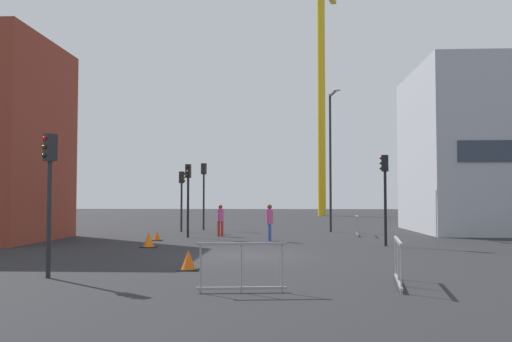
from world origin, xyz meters
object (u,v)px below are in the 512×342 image
Objects in this scene: construction_crane at (321,61)px; traffic_light_median at (182,191)px; streetlamp_tall at (331,150)px; traffic_light_far at (204,185)px; traffic_cone_by_barrier at (149,240)px; traffic_light_verge at (385,185)px; pedestrian_walking at (270,220)px; traffic_cone_on_verge at (188,261)px; pedestrian_waiting at (220,218)px; traffic_cone_striped at (157,236)px; traffic_light_island at (188,188)px; traffic_light_near at (49,180)px.

traffic_light_median is at bearing -108.89° from construction_crane.
streetlamp_tall is at bearing -92.73° from construction_crane.
traffic_light_far reaches higher than traffic_cone_by_barrier.
traffic_light_verge is at bearing -41.72° from traffic_light_median.
traffic_light_far reaches higher than pedestrian_walking.
streetlamp_tall is 1.96× the size of traffic_light_far.
traffic_light_far is (1.05, 1.91, 0.37)m from traffic_light_median.
construction_crane is at bearing 81.78° from traffic_cone_on_verge.
traffic_cone_by_barrier is (-8.37, -10.54, -4.58)m from streetlamp_tall.
streetlamp_tall is 4.96× the size of pedestrian_waiting.
traffic_cone_on_verge is at bearing -107.24° from streetlamp_tall.
traffic_cone_striped is 3.62m from traffic_cone_by_barrier.
traffic_light_far is 19.82m from traffic_cone_on_verge.
traffic_light_median is (-8.96, -0.07, -2.43)m from streetlamp_tall.
pedestrian_waiting is (1.74, -5.73, -1.85)m from traffic_light_far.
pedestrian_waiting is at bearing 144.37° from traffic_light_verge.
traffic_cone_on_verge is at bearing -130.12° from traffic_light_verge.
traffic_light_verge is 10.89m from traffic_cone_striped.
construction_crane is 38.84m from pedestrian_waiting.
traffic_light_verge is (1.50, -9.39, -2.28)m from streetlamp_tall.
traffic_cone_striped is 0.83× the size of traffic_cone_on_verge.
traffic_light_island is 5.02m from pedestrian_walking.
pedestrian_walking is at bearing -116.23° from streetlamp_tall.
streetlamp_tall is 9.28m from traffic_light_median.
traffic_light_verge is at bearing -89.93° from construction_crane.
pedestrian_walking is at bearing 66.64° from traffic_light_near.
traffic_light_near is at bearing -99.64° from pedestrian_waiting.
construction_crane reaches higher than traffic_light_verge.
traffic_cone_on_verge reaches higher than traffic_cone_striped.
streetlamp_tall reaches higher than traffic_cone_striped.
streetlamp_tall is at bearing 63.77° from pedestrian_walking.
traffic_light_median is 19.32m from traffic_light_near.
traffic_light_verge is 6.08× the size of traffic_cone_by_barrier.
traffic_light_island reaches higher than traffic_light_median.
traffic_light_island is 2.43m from pedestrian_waiting.
traffic_cone_striped is at bearing 107.43° from traffic_cone_on_verge.
traffic_light_median is (-1.22, 4.82, -0.09)m from traffic_light_island.
traffic_light_island is at bearing -147.50° from pedestrian_waiting.
traffic_light_median is at bearing 128.03° from pedestrian_walking.
construction_crane is at bearing 71.83° from traffic_light_far.
traffic_light_island reaches higher than traffic_cone_on_verge.
traffic_cone_striped is (-10.34, 2.43, -2.39)m from traffic_light_verge.
traffic_light_median is (-10.45, 9.32, -0.15)m from traffic_light_verge.
pedestrian_waiting is (1.56, 0.99, -1.57)m from traffic_light_island.
pedestrian_waiting is (2.63, 15.49, -1.53)m from traffic_light_near.
traffic_light_island is at bearing 85.78° from traffic_light_near.
pedestrian_waiting is at bearing 130.26° from pedestrian_walking.
traffic_light_far is at bearing 166.92° from streetlamp_tall.
pedestrian_waiting is at bearing 48.86° from traffic_cone_striped.
streetlamp_tall is at bearing 99.05° from traffic_light_verge.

